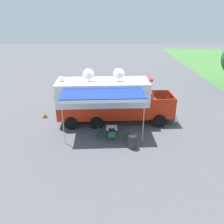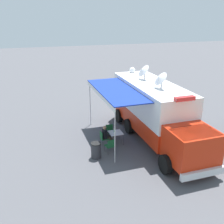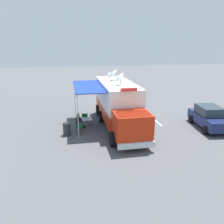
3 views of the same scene
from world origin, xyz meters
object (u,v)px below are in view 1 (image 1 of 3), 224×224
at_px(folding_chair_beside_table, 100,131).
at_px(trash_bin, 132,142).
at_px(traffic_cone, 45,115).
at_px(folding_chair_at_table, 112,136).
at_px(water_bottle, 111,127).
at_px(folding_chair_spare_by_truck, 127,134).
at_px(car_behind_truck, 125,86).
at_px(command_truck, 112,99).
at_px(seated_responder, 112,133).
at_px(folding_table, 112,128).

xyz_separation_m(folding_chair_beside_table, trash_bin, (1.45, 2.20, -0.06)).
bearing_deg(folding_chair_beside_table, traffic_cone, -125.58).
distance_m(folding_chair_at_table, traffic_cone, 7.09).
relative_size(water_bottle, folding_chair_spare_by_truck, 0.26).
bearing_deg(trash_bin, traffic_cone, -124.90).
relative_size(folding_chair_spare_by_truck, car_behind_truck, 0.20).
xyz_separation_m(water_bottle, traffic_cone, (-3.44, -5.67, -0.55)).
bearing_deg(trash_bin, folding_chair_spare_by_truck, -164.03).
distance_m(command_truck, folding_chair_at_table, 3.64).
bearing_deg(seated_responder, folding_chair_at_table, 1.48).
xyz_separation_m(folding_table, folding_chair_beside_table, (0.12, -0.85, -0.16)).
xyz_separation_m(folding_chair_at_table, folding_chair_spare_by_truck, (-0.15, 1.09, 0.00)).
bearing_deg(seated_responder, folding_chair_beside_table, -120.19).
bearing_deg(traffic_cone, car_behind_truck, 130.20).
bearing_deg(folding_chair_at_table, traffic_cone, -126.06).
xyz_separation_m(folding_chair_at_table, folding_chair_beside_table, (-0.68, -0.84, 0.00)).
xyz_separation_m(command_truck, water_bottle, (2.61, -0.16, -1.11)).
height_order(seated_responder, traffic_cone, seated_responder).
distance_m(water_bottle, car_behind_truck, 9.85).
relative_size(water_bottle, folding_chair_beside_table, 0.26).
bearing_deg(traffic_cone, folding_chair_spare_by_truck, 59.46).
height_order(folding_table, trash_bin, trash_bin).
height_order(command_truck, folding_chair_spare_by_truck, command_truck).
height_order(folding_chair_beside_table, folding_chair_spare_by_truck, same).
bearing_deg(water_bottle, folding_chair_beside_table, -85.65).
distance_m(folding_chair_beside_table, seated_responder, 0.98).
relative_size(folding_chair_beside_table, car_behind_truck, 0.20).
bearing_deg(trash_bin, folding_chair_at_table, -119.60).
relative_size(trash_bin, car_behind_truck, 0.21).
bearing_deg(folding_chair_spare_by_truck, water_bottle, -117.06).
distance_m(folding_chair_beside_table, folding_chair_spare_by_truck, 2.01).
bearing_deg(folding_chair_beside_table, trash_bin, 56.66).
relative_size(folding_table, car_behind_truck, 0.19).
height_order(trash_bin, traffic_cone, trash_bin).
relative_size(command_truck, car_behind_truck, 2.20).
relative_size(folding_chair_beside_table, traffic_cone, 1.50).
height_order(folding_table, car_behind_truck, car_behind_truck).
height_order(water_bottle, car_behind_truck, car_behind_truck).
distance_m(folding_chair_at_table, folding_chair_beside_table, 1.08).
xyz_separation_m(trash_bin, car_behind_truck, (-11.20, 0.33, 0.42)).
height_order(water_bottle, folding_chair_spare_by_truck, water_bottle).
relative_size(folding_table, traffic_cone, 1.41).
bearing_deg(car_behind_truck, folding_table, -9.86).
relative_size(folding_chair_spare_by_truck, traffic_cone, 1.50).
xyz_separation_m(seated_responder, car_behind_truck, (-10.24, 1.69, 0.23)).
height_order(command_truck, seated_responder, command_truck).
relative_size(command_truck, folding_chair_beside_table, 10.98).
bearing_deg(car_behind_truck, trash_bin, -1.67).
relative_size(water_bottle, seated_responder, 0.18).
bearing_deg(command_truck, traffic_cone, -98.09).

